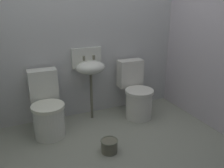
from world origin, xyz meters
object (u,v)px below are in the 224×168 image
object	(u,v)px
toilet_right	(136,94)
sink	(90,67)
bucket	(109,146)
toilet_left	(47,110)

from	to	relation	value
toilet_right	sink	world-z (taller)	sink
sink	bucket	distance (m)	1.12
toilet_left	bucket	bearing A→B (deg)	129.36
toilet_left	toilet_right	size ratio (longest dim) A/B	1.00
bucket	toilet_left	bearing A→B (deg)	128.05
sink	bucket	xyz separation A→B (m)	(-0.09, -0.88, -0.67)
sink	bucket	size ratio (longest dim) A/B	4.99
bucket	sink	bearing A→B (deg)	84.14
sink	bucket	world-z (taller)	sink
toilet_left	bucket	size ratio (longest dim) A/B	3.93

